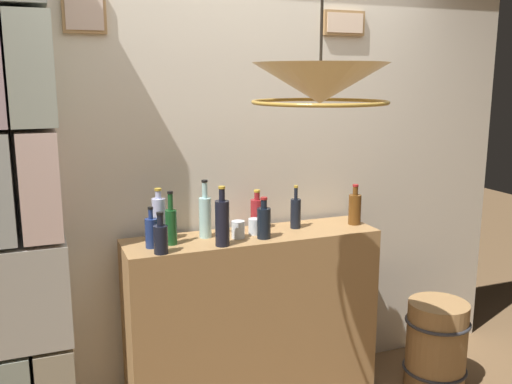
# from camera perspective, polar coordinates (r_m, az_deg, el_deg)

# --- Properties ---
(panelled_rear_partition) EXTENTS (3.66, 0.15, 2.76)m
(panelled_rear_partition) POSITION_cam_1_polar(r_m,az_deg,el_deg) (3.26, -2.03, 4.48)
(panelled_rear_partition) COLOR beige
(panelled_rear_partition) RESTS_ON ground
(stone_pillar) EXTENTS (0.41, 0.37, 2.69)m
(stone_pillar) POSITION_cam_1_polar(r_m,az_deg,el_deg) (2.93, -23.10, 0.63)
(stone_pillar) COLOR gray
(stone_pillar) RESTS_ON ground
(bar_shelf_unit) EXTENTS (1.42, 0.37, 1.01)m
(bar_shelf_unit) POSITION_cam_1_polar(r_m,az_deg,el_deg) (3.28, -0.33, -12.86)
(bar_shelf_unit) COLOR #9E7547
(bar_shelf_unit) RESTS_ON ground
(liquor_bottle_gin) EXTENTS (0.07, 0.07, 0.32)m
(liquor_bottle_gin) POSITION_cam_1_polar(r_m,az_deg,el_deg) (3.04, -5.17, -2.38)
(liquor_bottle_gin) COLOR #A6D2CE
(liquor_bottle_gin) RESTS_ON bar_shelf_unit
(liquor_bottle_scotch) EXTENTS (0.07, 0.07, 0.21)m
(liquor_bottle_scotch) POSITION_cam_1_polar(r_m,az_deg,el_deg) (2.80, -9.63, -4.60)
(liquor_bottle_scotch) COLOR black
(liquor_bottle_scotch) RESTS_ON bar_shelf_unit
(liquor_bottle_vodka) EXTENTS (0.06, 0.06, 0.25)m
(liquor_bottle_vodka) POSITION_cam_1_polar(r_m,az_deg,el_deg) (3.23, 4.03, -2.08)
(liquor_bottle_vodka) COLOR black
(liquor_bottle_vodka) RESTS_ON bar_shelf_unit
(liquor_bottle_rye) EXTENTS (0.07, 0.07, 0.28)m
(liquor_bottle_rye) POSITION_cam_1_polar(r_m,az_deg,el_deg) (3.00, -9.80, -2.67)
(liquor_bottle_rye) COLOR #B4B9DC
(liquor_bottle_rye) RESTS_ON bar_shelf_unit
(liquor_bottle_rum) EXTENTS (0.07, 0.07, 0.23)m
(liquor_bottle_rum) POSITION_cam_1_polar(r_m,az_deg,el_deg) (3.02, 0.80, -3.04)
(liquor_bottle_rum) COLOR black
(liquor_bottle_rum) RESTS_ON bar_shelf_unit
(liquor_bottle_port) EXTENTS (0.07, 0.07, 0.23)m
(liquor_bottle_port) POSITION_cam_1_polar(r_m,az_deg,el_deg) (3.19, 0.10, -2.17)
(liquor_bottle_port) COLOR maroon
(liquor_bottle_port) RESTS_ON bar_shelf_unit
(liquor_bottle_tequila) EXTENTS (0.06, 0.06, 0.28)m
(liquor_bottle_tequila) POSITION_cam_1_polar(r_m,az_deg,el_deg) (2.94, -8.60, -3.30)
(liquor_bottle_tequila) COLOR #184C20
(liquor_bottle_tequila) RESTS_ON bar_shelf_unit
(liquor_bottle_amaro) EXTENTS (0.06, 0.06, 0.21)m
(liquor_bottle_amaro) POSITION_cam_1_polar(r_m,az_deg,el_deg) (2.91, -10.56, -4.01)
(liquor_bottle_amaro) COLOR navy
(liquor_bottle_amaro) RESTS_ON bar_shelf_unit
(liquor_bottle_whiskey) EXTENTS (0.07, 0.07, 0.24)m
(liquor_bottle_whiskey) POSITION_cam_1_polar(r_m,az_deg,el_deg) (3.35, 9.98, -1.65)
(liquor_bottle_whiskey) COLOR brown
(liquor_bottle_whiskey) RESTS_ON bar_shelf_unit
(liquor_bottle_sherry) EXTENTS (0.07, 0.07, 0.31)m
(liquor_bottle_sherry) POSITION_cam_1_polar(r_m,az_deg,el_deg) (2.88, -3.44, -3.03)
(liquor_bottle_sherry) COLOR black
(liquor_bottle_sherry) RESTS_ON bar_shelf_unit
(glass_tumbler_rocks) EXTENTS (0.07, 0.07, 0.09)m
(glass_tumbler_rocks) POSITION_cam_1_polar(r_m,az_deg,el_deg) (3.11, -0.11, -3.50)
(glass_tumbler_rocks) COLOR silver
(glass_tumbler_rocks) RESTS_ON bar_shelf_unit
(glass_tumbler_highball) EXTENTS (0.07, 0.07, 0.09)m
(glass_tumbler_highball) POSITION_cam_1_polar(r_m,az_deg,el_deg) (3.04, -1.83, -3.82)
(glass_tumbler_highball) COLOR silver
(glass_tumbler_highball) RESTS_ON bar_shelf_unit
(pendant_lamp) EXTENTS (0.57, 0.57, 0.50)m
(pendant_lamp) POSITION_cam_1_polar(r_m,az_deg,el_deg) (2.39, 6.52, 10.74)
(pendant_lamp) COLOR beige
(wooden_barrel) EXTENTS (0.38, 0.38, 0.54)m
(wooden_barrel) POSITION_cam_1_polar(r_m,az_deg,el_deg) (3.69, 17.78, -14.54)
(wooden_barrel) COLOR #9E7547
(wooden_barrel) RESTS_ON ground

